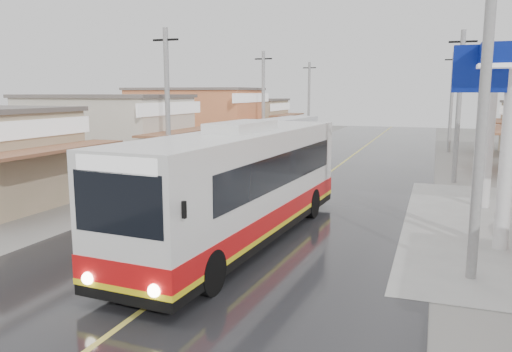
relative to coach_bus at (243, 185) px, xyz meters
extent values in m
plane|color=slate|center=(-0.20, -1.12, -1.87)|extent=(120.00, 120.00, 0.00)
cube|color=black|center=(-0.20, 13.88, -1.86)|extent=(12.00, 90.00, 0.02)
cube|color=#D8CC4C|center=(-0.20, 13.88, -1.85)|extent=(0.15, 90.00, 0.01)
cylinder|color=white|center=(7.80, 7.88, 0.88)|extent=(0.44, 0.44, 5.50)
cylinder|color=white|center=(7.80, 1.88, 0.88)|extent=(0.44, 0.44, 5.50)
cube|color=white|center=(7.00, 1.88, 1.13)|extent=(0.25, 0.25, 6.00)
cube|color=navy|center=(7.00, 1.88, 3.63)|extent=(1.80, 0.30, 1.40)
cube|color=silver|center=(0.00, -0.07, 0.22)|extent=(3.32, 12.39, 3.01)
cube|color=black|center=(0.00, -0.07, -1.39)|extent=(3.35, 12.41, 0.31)
cube|color=red|center=(0.00, -0.07, -0.88)|extent=(3.37, 12.43, 0.56)
cube|color=yellow|center=(0.00, -0.07, -1.22)|extent=(3.38, 12.44, 0.14)
cube|color=black|center=(0.03, 0.44, 0.55)|extent=(3.20, 9.85, 1.02)
cube|color=black|center=(-0.39, -6.14, 0.65)|extent=(2.26, 0.26, 1.33)
cube|color=black|center=(0.38, 5.99, 0.65)|extent=(2.26, 0.26, 1.12)
cube|color=white|center=(-0.39, -6.14, 1.47)|extent=(2.06, 0.25, 0.36)
cube|color=silver|center=(0.00, -0.07, 1.88)|extent=(1.42, 3.13, 0.31)
cylinder|color=black|center=(-1.40, -4.28, -1.29)|extent=(0.43, 1.14, 1.12)
cylinder|color=black|center=(0.85, -4.43, -1.29)|extent=(0.43, 1.14, 1.12)
cylinder|color=black|center=(-0.88, 3.87, -1.29)|extent=(0.43, 1.14, 1.12)
cylinder|color=black|center=(1.37, 3.73, -1.29)|extent=(0.43, 1.14, 1.12)
sphere|color=#FFF2CC|center=(-1.26, -6.15, -1.09)|extent=(0.30, 0.30, 0.29)
sphere|color=#FFF2CC|center=(0.47, -6.26, -1.09)|extent=(0.30, 0.30, 0.29)
cube|color=black|center=(-1.80, -5.80, 0.60)|extent=(0.08, 0.08, 0.36)
cube|color=black|center=(1.05, -5.98, 0.60)|extent=(0.08, 0.08, 0.36)
cube|color=silver|center=(-4.80, 20.78, -0.15)|extent=(3.04, 8.93, 2.44)
cube|color=#1C2F9E|center=(-4.80, 20.78, -0.97)|extent=(3.08, 8.97, 0.97)
cube|color=black|center=(-4.80, 20.78, 0.19)|extent=(2.96, 7.47, 0.88)
cube|color=black|center=(-5.15, 16.46, 0.19)|extent=(2.04, 0.28, 1.07)
cylinder|color=black|center=(-6.10, 17.76, -1.36)|extent=(0.37, 0.99, 0.97)
cylinder|color=black|center=(-4.01, 17.59, -1.36)|extent=(0.37, 0.99, 0.97)
cylinder|color=black|center=(-5.60, 23.97, -1.36)|extent=(0.37, 0.99, 0.97)
cylinder|color=black|center=(-3.51, 23.81, -1.36)|extent=(0.37, 0.99, 0.97)
imported|color=black|center=(-4.55, 7.87, -1.33)|extent=(1.29, 2.20, 1.09)
imported|color=#226629|center=(-4.55, 7.63, -0.54)|extent=(0.76, 0.61, 1.82)
cube|color=#26262D|center=(-8.10, 12.09, -0.97)|extent=(1.57, 2.09, 1.23)
cube|color=brown|center=(-8.10, 12.09, -0.31)|extent=(1.62, 2.15, 0.09)
cylinder|color=black|center=(-8.62, 11.32, -1.59)|extent=(0.27, 0.59, 0.57)
cylinder|color=black|center=(-8.87, 12.62, -1.59)|extent=(0.27, 0.59, 0.57)
cylinder|color=black|center=(-7.38, 11.36, -1.59)|extent=(0.22, 0.58, 0.57)
torus|color=black|center=(-6.11, 4.67, -1.77)|extent=(0.81, 0.81, 0.21)
torus|color=black|center=(-6.11, 4.67, -1.56)|extent=(0.81, 0.81, 0.21)
camera|label=1|loc=(5.73, -14.69, 2.92)|focal=35.00mm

